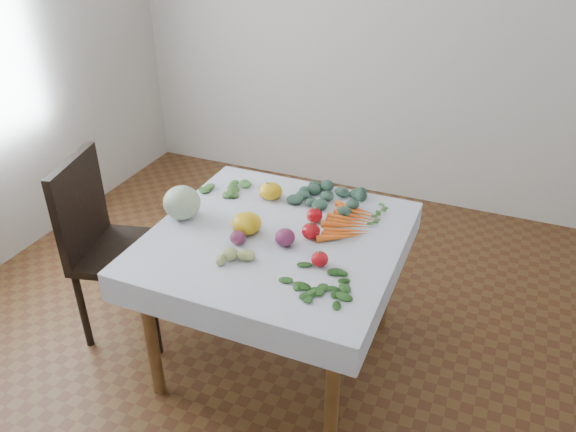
# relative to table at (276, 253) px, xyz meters

# --- Properties ---
(ground) EXTENTS (4.00, 4.00, 0.00)m
(ground) POSITION_rel_table_xyz_m (0.00, 0.00, -0.65)
(ground) COLOR #57391B
(back_wall) EXTENTS (4.00, 0.04, 2.70)m
(back_wall) POSITION_rel_table_xyz_m (0.00, 2.00, 0.70)
(back_wall) COLOR silver
(back_wall) RESTS_ON ground
(table) EXTENTS (1.00, 1.00, 0.75)m
(table) POSITION_rel_table_xyz_m (0.00, 0.00, 0.00)
(table) COLOR brown
(table) RESTS_ON ground
(tablecloth) EXTENTS (1.12, 1.12, 0.01)m
(tablecloth) POSITION_rel_table_xyz_m (0.00, 0.00, 0.10)
(tablecloth) COLOR white
(tablecloth) RESTS_ON table
(chair) EXTENTS (0.55, 0.55, 1.00)m
(chair) POSITION_rel_table_xyz_m (-0.92, -0.10, -0.08)
(chair) COLOR black
(chair) RESTS_ON ground
(cabbage) EXTENTS (0.19, 0.19, 0.16)m
(cabbage) POSITION_rel_table_xyz_m (-0.48, -0.03, 0.18)
(cabbage) COLOR #B2C5A5
(cabbage) RESTS_ON tablecloth
(tomato_a) EXTENTS (0.10, 0.10, 0.08)m
(tomato_a) POSITION_rel_table_xyz_m (-0.18, 0.31, 0.14)
(tomato_a) COLOR #B50C14
(tomato_a) RESTS_ON tablecloth
(tomato_b) EXTENTS (0.09, 0.09, 0.07)m
(tomato_b) POSITION_rel_table_xyz_m (0.16, 0.04, 0.14)
(tomato_b) COLOR #B50C14
(tomato_b) RESTS_ON tablecloth
(tomato_c) EXTENTS (0.09, 0.09, 0.07)m
(tomato_c) POSITION_rel_table_xyz_m (0.12, 0.18, 0.14)
(tomato_c) COLOR #B50C14
(tomato_c) RESTS_ON tablecloth
(tomato_d) EXTENTS (0.08, 0.08, 0.06)m
(tomato_d) POSITION_rel_table_xyz_m (0.27, -0.15, 0.13)
(tomato_d) COLOR #B50C14
(tomato_d) RESTS_ON tablecloth
(heirloom_back) EXTENTS (0.13, 0.13, 0.08)m
(heirloom_back) POSITION_rel_table_xyz_m (-0.17, 0.31, 0.14)
(heirloom_back) COLOR gold
(heirloom_back) RESTS_ON tablecloth
(heirloom_front) EXTENTS (0.18, 0.18, 0.10)m
(heirloom_front) POSITION_rel_table_xyz_m (-0.13, -0.03, 0.15)
(heirloom_front) COLOR gold
(heirloom_front) RESTS_ON tablecloth
(onion_a) EXTENTS (0.12, 0.12, 0.08)m
(onion_a) POSITION_rel_table_xyz_m (0.07, -0.06, 0.14)
(onion_a) COLOR #5F1B3E
(onion_a) RESTS_ON tablecloth
(onion_b) EXTENTS (0.09, 0.09, 0.06)m
(onion_b) POSITION_rel_table_xyz_m (-0.13, -0.13, 0.13)
(onion_b) COLOR #5F1B3E
(onion_b) RESTS_ON tablecloth
(tomatillo_cluster) EXTENTS (0.13, 0.12, 0.05)m
(tomatillo_cluster) POSITION_rel_table_xyz_m (-0.07, -0.26, 0.13)
(tomatillo_cluster) COLOR #BAC270
(tomatillo_cluster) RESTS_ON tablecloth
(carrot_bunch) EXTENTS (0.22, 0.38, 0.03)m
(carrot_bunch) POSITION_rel_table_xyz_m (0.29, 0.21, 0.12)
(carrot_bunch) COLOR orange
(carrot_bunch) RESTS_ON tablecloth
(kale_bunch) EXTENTS (0.33, 0.28, 0.04)m
(kale_bunch) POSITION_rel_table_xyz_m (0.11, 0.40, 0.12)
(kale_bunch) COLOR #365947
(kale_bunch) RESTS_ON tablecloth
(basil_bunch) EXTENTS (0.27, 0.23, 0.01)m
(basil_bunch) POSITION_rel_table_xyz_m (0.30, -0.27, 0.11)
(basil_bunch) COLOR #205019
(basil_bunch) RESTS_ON tablecloth
(dill_bunch) EXTENTS (0.23, 0.20, 0.02)m
(dill_bunch) POSITION_rel_table_xyz_m (-0.44, 0.31, 0.11)
(dill_bunch) COLOR #4A7837
(dill_bunch) RESTS_ON tablecloth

